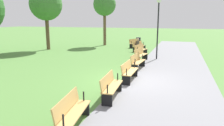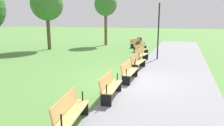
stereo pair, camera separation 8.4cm
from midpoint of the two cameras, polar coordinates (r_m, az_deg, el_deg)
The scene contains 15 objects.
ground_plane at distance 10.23m, azimuth 5.16°, elevation -4.73°, with size 120.00×120.00×0.00m, color #54843D.
path_paving at distance 9.98m, azimuth 15.14°, elevation -5.51°, with size 38.92×4.20×0.01m, color gray.
bench_0 at distance 22.13m, azimuth 6.63°, elevation 5.41°, with size 1.76×1.07×0.89m.
bench_1 at distance 19.72m, azimuth 7.52°, elevation 4.62°, with size 1.77×0.96×0.89m.
bench_2 at distance 17.30m, azimuth 8.05°, elevation 3.60°, with size 1.77×0.85×0.89m.
bench_3 at distance 14.88m, azimuth 8.04°, elevation 2.28°, with size 1.75×0.73×0.89m.
bench_4 at distance 12.47m, azimuth 7.17°, elevation 0.46°, with size 1.73×0.60×0.89m.
bench_5 at distance 10.12m, azimuth 4.84°, elevation -2.15°, with size 1.70×0.47×0.89m.
bench_6 at distance 7.88m, azimuth -0.20°, elevation -6.17°, with size 1.73×0.60×0.89m.
bench_7 at distance 5.91m, azimuth -10.76°, elevation -12.70°, with size 1.75×0.73×0.89m.
person_seated at distance 19.39m, azimuth 7.51°, elevation 4.99°, with size 0.45×0.58×1.20m.
tree_1 at distance 21.37m, azimuth -17.09°, elevation 14.86°, with size 3.03×3.03×5.78m.
tree_3 at distance 23.95m, azimuth -1.64°, elevation 15.41°, with size 2.48×2.48×5.72m.
lamp_post at distance 15.71m, azimuth 12.74°, elevation 11.83°, with size 0.32×0.32×4.34m.
trash_bin at distance 24.19m, azimuth 7.50°, elevation 5.84°, with size 0.52×0.52×0.86m, color black.
Camera 2 is at (9.52, 2.33, 2.90)m, focal length 33.80 mm.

